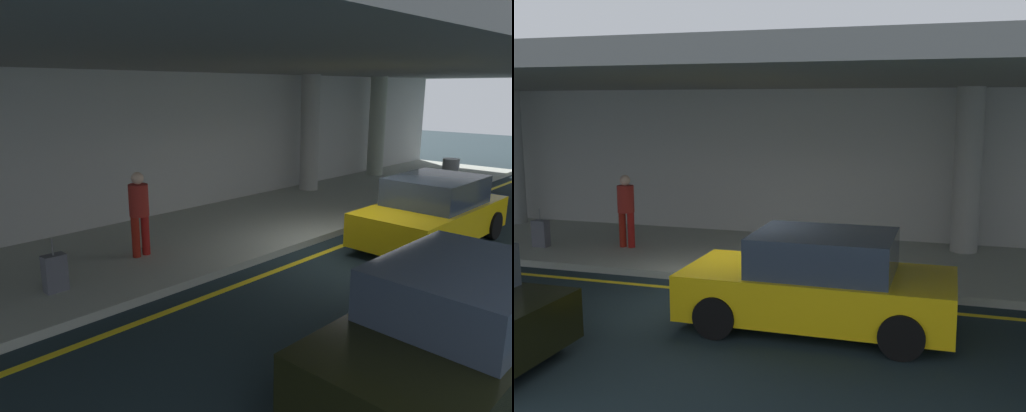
# 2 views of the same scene
# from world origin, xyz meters

# --- Properties ---
(ground_plane) EXTENTS (60.00, 60.00, 0.00)m
(ground_plane) POSITION_xyz_m (0.00, 0.00, 0.00)
(ground_plane) COLOR #19262B
(sidewalk) EXTENTS (26.00, 4.20, 0.15)m
(sidewalk) POSITION_xyz_m (0.00, 3.10, 0.07)
(sidewalk) COLOR #9FA499
(sidewalk) RESTS_ON ground
(lane_stripe_yellow) EXTENTS (26.00, 0.14, 0.01)m
(lane_stripe_yellow) POSITION_xyz_m (0.00, 0.50, 0.00)
(lane_stripe_yellow) COLOR yellow
(lane_stripe_yellow) RESTS_ON ground
(support_column_center) EXTENTS (0.60, 0.60, 3.65)m
(support_column_center) POSITION_xyz_m (4.00, 4.52, 1.97)
(support_column_center) COLOR #A0A09C
(support_column_center) RESTS_ON sidewalk
(support_column_right_mid) EXTENTS (0.60, 0.60, 3.65)m
(support_column_right_mid) POSITION_xyz_m (8.00, 4.52, 1.97)
(support_column_right_mid) COLOR #A0A896
(support_column_right_mid) RESTS_ON sidewalk
(ceiling_overhang) EXTENTS (28.00, 13.20, 0.30)m
(ceiling_overhang) POSITION_xyz_m (0.00, 2.60, 3.95)
(ceiling_overhang) COLOR slate
(ceiling_overhang) RESTS_ON support_column_far_left
(terminal_back_wall) EXTENTS (26.00, 0.30, 3.80)m
(terminal_back_wall) POSITION_xyz_m (0.00, 5.35, 1.90)
(terminal_back_wall) COLOR #B9B9B5
(terminal_back_wall) RESTS_ON ground
(car_black) EXTENTS (4.10, 1.92, 1.50)m
(car_black) POSITION_xyz_m (-3.20, -3.46, 0.71)
(car_black) COLOR black
(car_black) RESTS_ON ground
(car_yellow_taxi_no2) EXTENTS (4.10, 1.92, 1.50)m
(car_yellow_taxi_no2) POSITION_xyz_m (1.80, -0.77, 0.71)
(car_yellow_taxi_no2) COLOR yellow
(car_yellow_taxi_no2) RESTS_ON ground
(traveler_with_luggage) EXTENTS (0.38, 0.38, 1.68)m
(traveler_with_luggage) POSITION_xyz_m (-3.47, 2.71, 1.11)
(traveler_with_luggage) COLOR maroon
(traveler_with_luggage) RESTS_ON sidewalk
(suitcase_upright_primary) EXTENTS (0.36, 0.22, 0.90)m
(suitcase_upright_primary) POSITION_xyz_m (-5.42, 2.18, 0.46)
(suitcase_upright_primary) COLOR #53555F
(suitcase_upright_primary) RESTS_ON sidewalk
(trash_bin_steel) EXTENTS (0.56, 0.56, 0.85)m
(trash_bin_steel) POSITION_xyz_m (8.35, 1.72, 0.57)
(trash_bin_steel) COLOR gray
(trash_bin_steel) RESTS_ON sidewalk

